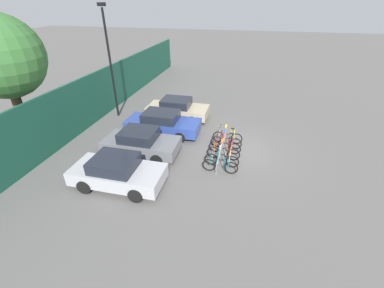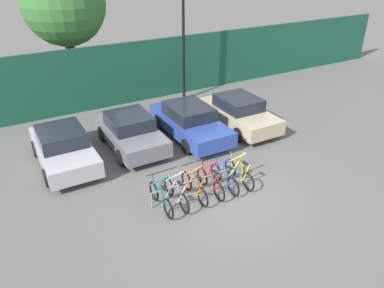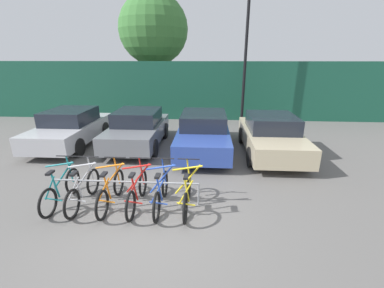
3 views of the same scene
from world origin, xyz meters
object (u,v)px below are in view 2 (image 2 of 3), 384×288
bicycle_yellow (239,173)px  tree_behind_hoarding (64,5)px  bicycle_teal (161,198)px  bike_rack (200,180)px  bicycle_silver (176,193)px  car_blue (190,121)px  lamp_post (183,24)px  car_beige (239,112)px  bicycle_orange (194,188)px  car_grey (131,132)px  bicycle_blue (224,178)px  car_silver (63,147)px  bicycle_red (210,182)px

bicycle_yellow → tree_behind_hoarding: tree_behind_hoarding is taller
bicycle_teal → bike_rack: bearing=7.2°
bicycle_silver → car_blue: (2.70, 3.97, 0.31)m
bike_rack → lamp_post: lamp_post is taller
bike_rack → car_beige: size_ratio=0.85×
car_blue → car_beige: same height
bicycle_orange → car_blue: 4.48m
car_grey → car_beige: 4.97m
bicycle_orange → tree_behind_hoarding: size_ratio=0.25×
car_blue → car_beige: (2.39, -0.24, -0.00)m
car_grey → bicycle_blue: bearing=-68.7°
bike_rack → bicycle_teal: bicycle_teal is taller
car_blue → bike_rack: bearing=-114.6°
bicycle_silver → bicycle_orange: 0.66m
bicycle_orange → bicycle_yellow: size_ratio=1.00×
bicycle_blue → car_silver: 6.07m
car_grey → car_blue: same height
bicycle_blue → bicycle_yellow: size_ratio=1.00×
car_silver → tree_behind_hoarding: 8.00m
bicycle_red → bicycle_orange: bearing=-179.3°
bike_rack → tree_behind_hoarding: bearing=97.2°
car_beige → tree_behind_hoarding: 9.82m
bike_rack → bicycle_orange: bearing=-152.7°
bicycle_orange → car_silver: bearing=129.8°
car_blue → lamp_post: size_ratio=0.63×
bicycle_red → lamp_post: bearing=68.2°
bicycle_red → car_beige: bearing=45.0°
car_blue → bicycle_yellow: bearing=-93.9°
bicycle_teal → bicycle_blue: bearing=1.5°
bicycle_blue → car_silver: size_ratio=0.42×
bicycle_teal → car_beige: 6.76m
bicycle_red → bicycle_yellow: size_ratio=1.00×
bicycle_orange → bicycle_blue: same height
bicycle_teal → lamp_post: lamp_post is taller
bicycle_blue → car_blue: 4.08m
bicycle_orange → car_blue: car_blue is taller
car_beige → bicycle_teal: bearing=-146.5°
bike_rack → bicycle_yellow: (1.48, -0.15, -0.11)m
bicycle_teal → lamp_post: (5.11, 7.97, 3.51)m
lamp_post → car_silver: bearing=-152.2°
bicycle_silver → bicycle_yellow: same height
bicycle_silver → bicycle_blue: 1.83m
car_silver → bicycle_yellow: bearing=-40.7°
bicycle_yellow → car_beige: 4.59m
bicycle_red → car_beige: (3.82, 3.73, 0.31)m
bicycle_teal → car_blue: bearing=52.3°
bicycle_teal → lamp_post: bearing=58.8°
car_silver → tree_behind_hoarding: tree_behind_hoarding is taller
bicycle_teal → car_beige: size_ratio=0.42×
car_grey → tree_behind_hoarding: tree_behind_hoarding is taller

